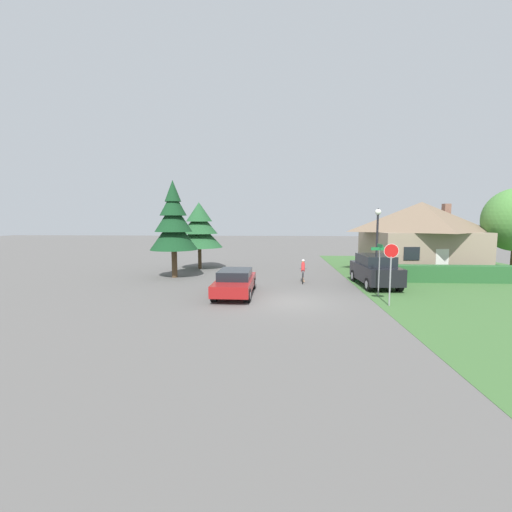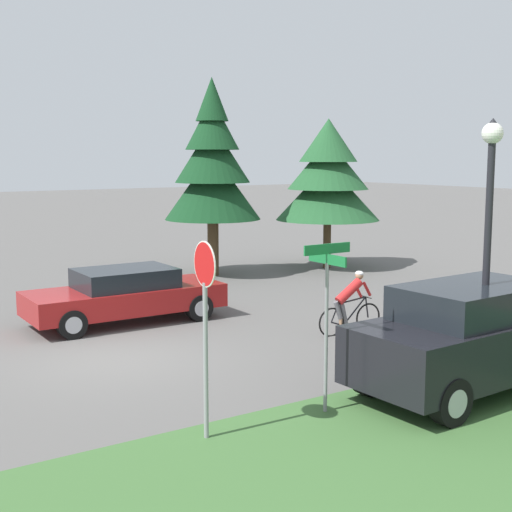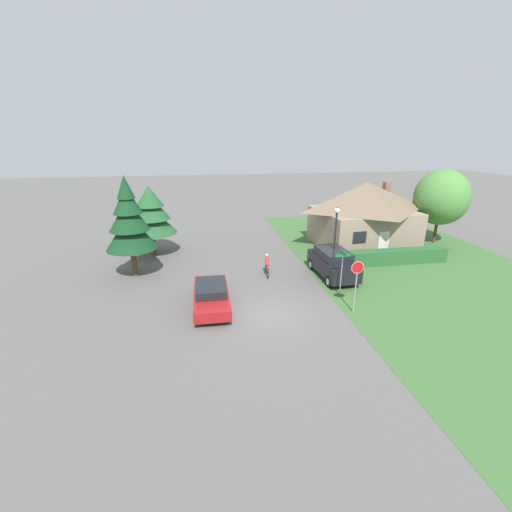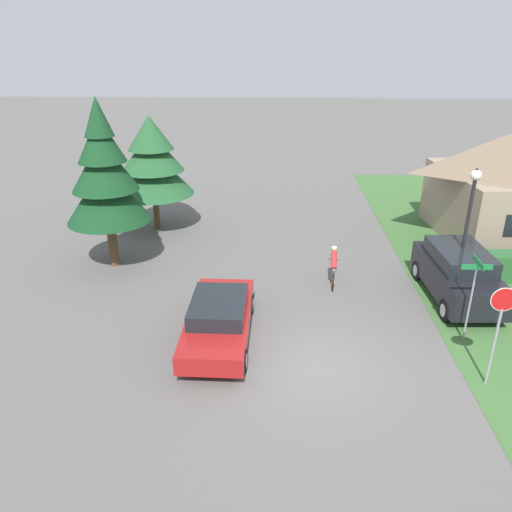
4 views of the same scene
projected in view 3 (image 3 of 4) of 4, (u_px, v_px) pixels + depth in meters
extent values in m
plane|color=#5B5956|center=(266.00, 315.00, 18.09)|extent=(140.00, 140.00, 0.00)
cube|color=#3D6633|center=(427.00, 272.00, 23.69)|extent=(16.00, 36.00, 0.01)
cube|color=gray|center=(363.00, 228.00, 29.17)|extent=(8.15, 6.77, 3.09)
pyramid|color=#75604C|center=(366.00, 196.00, 28.28)|extent=(8.80, 7.31, 2.27)
cube|color=silver|center=(383.00, 244.00, 26.54)|extent=(0.90, 0.14, 2.00)
cube|color=black|center=(360.00, 237.00, 25.80)|extent=(1.10, 0.16, 0.90)
cube|color=brown|center=(387.00, 187.00, 29.17)|extent=(0.54, 0.54, 0.80)
cube|color=#285B2D|center=(380.00, 258.00, 24.97)|extent=(10.35, 0.90, 1.08)
cube|color=maroon|center=(211.00, 297.00, 18.76)|extent=(1.91, 4.78, 0.57)
cube|color=black|center=(211.00, 288.00, 18.61)|extent=(1.67, 2.32, 0.47)
cylinder|color=black|center=(197.00, 290.00, 20.24)|extent=(0.30, 0.67, 0.67)
cylinder|color=#ADADB2|center=(197.00, 290.00, 20.24)|extent=(0.31, 0.39, 0.39)
cylinder|color=black|center=(224.00, 288.00, 20.48)|extent=(0.30, 0.67, 0.67)
cylinder|color=#ADADB2|center=(224.00, 288.00, 20.48)|extent=(0.31, 0.39, 0.39)
cylinder|color=black|center=(196.00, 317.00, 17.22)|extent=(0.30, 0.67, 0.67)
cylinder|color=#ADADB2|center=(196.00, 317.00, 17.22)|extent=(0.31, 0.39, 0.39)
cylinder|color=black|center=(229.00, 314.00, 17.46)|extent=(0.30, 0.67, 0.67)
cylinder|color=#ADADB2|center=(229.00, 314.00, 17.46)|extent=(0.31, 0.39, 0.39)
torus|color=black|center=(268.00, 274.00, 22.60)|extent=(0.10, 0.68, 0.68)
torus|color=black|center=(266.00, 268.00, 23.58)|extent=(0.10, 0.68, 0.68)
cylinder|color=black|center=(267.00, 270.00, 22.79)|extent=(0.05, 0.18, 0.53)
cylinder|color=black|center=(267.00, 268.00, 23.14)|extent=(0.09, 0.65, 0.64)
cylinder|color=black|center=(267.00, 264.00, 22.99)|extent=(0.10, 0.77, 0.13)
cylinder|color=black|center=(268.00, 274.00, 22.77)|extent=(0.06, 0.35, 0.15)
cylinder|color=black|center=(268.00, 270.00, 22.62)|extent=(0.05, 0.22, 0.42)
cylinder|color=black|center=(266.00, 265.00, 23.45)|extent=(0.05, 0.12, 0.51)
cylinder|color=black|center=(266.00, 262.00, 23.33)|extent=(0.44, 0.06, 0.02)
ellipsoid|color=black|center=(268.00, 267.00, 22.63)|extent=(0.10, 0.21, 0.05)
cylinder|color=slate|center=(268.00, 269.00, 22.68)|extent=(0.13, 0.26, 0.44)
cylinder|color=slate|center=(267.00, 269.00, 22.86)|extent=(0.13, 0.26, 0.59)
cylinder|color=tan|center=(268.00, 273.00, 22.87)|extent=(0.08, 0.08, 0.30)
cylinder|color=tan|center=(268.00, 274.00, 23.05)|extent=(0.17, 0.08, 0.21)
cylinder|color=red|center=(267.00, 262.00, 22.82)|extent=(0.28, 0.72, 0.59)
cylinder|color=red|center=(267.00, 260.00, 23.05)|extent=(0.09, 0.26, 0.36)
cylinder|color=red|center=(266.00, 259.00, 23.31)|extent=(0.09, 0.26, 0.36)
sphere|color=tan|center=(267.00, 255.00, 22.98)|extent=(0.19, 0.19, 0.19)
ellipsoid|color=white|center=(267.00, 255.00, 22.96)|extent=(0.22, 0.18, 0.12)
cube|color=black|center=(333.00, 265.00, 22.68)|extent=(2.12, 4.60, 0.96)
cube|color=black|center=(333.00, 254.00, 22.50)|extent=(1.81, 2.78, 0.58)
cylinder|color=black|center=(312.00, 264.00, 24.08)|extent=(0.29, 0.77, 0.76)
cylinder|color=#ADADB2|center=(312.00, 264.00, 24.08)|extent=(0.29, 0.45, 0.44)
cylinder|color=black|center=(335.00, 263.00, 24.41)|extent=(0.29, 0.77, 0.76)
cylinder|color=#ADADB2|center=(335.00, 263.00, 24.41)|extent=(0.29, 0.45, 0.44)
cylinder|color=black|center=(330.00, 282.00, 21.24)|extent=(0.29, 0.77, 0.76)
cylinder|color=#ADADB2|center=(330.00, 282.00, 21.24)|extent=(0.29, 0.45, 0.44)
cylinder|color=black|center=(355.00, 279.00, 21.58)|extent=(0.29, 0.77, 0.76)
cylinder|color=#ADADB2|center=(355.00, 279.00, 21.58)|extent=(0.29, 0.45, 0.44)
cylinder|color=gray|center=(355.00, 293.00, 17.95)|extent=(0.07, 0.07, 2.30)
cylinder|color=red|center=(358.00, 268.00, 17.48)|extent=(0.62, 0.06, 0.62)
cylinder|color=silver|center=(358.00, 268.00, 17.48)|extent=(0.66, 0.05, 0.66)
cylinder|color=black|center=(334.00, 245.00, 22.47)|extent=(0.13, 0.13, 4.29)
sphere|color=white|center=(337.00, 211.00, 21.70)|extent=(0.36, 0.36, 0.36)
cone|color=black|center=(337.00, 208.00, 21.64)|extent=(0.22, 0.22, 0.14)
cylinder|color=gray|center=(341.00, 276.00, 19.93)|extent=(0.06, 0.06, 2.43)
cube|color=#197238|center=(343.00, 255.00, 19.50)|extent=(0.90, 0.03, 0.16)
cube|color=#197238|center=(343.00, 253.00, 19.45)|extent=(0.03, 0.90, 0.16)
cylinder|color=#4C3823|center=(134.00, 262.00, 22.83)|extent=(0.38, 0.38, 1.94)
cone|color=#143D1E|center=(130.00, 232.00, 22.14)|extent=(3.25, 3.25, 2.26)
cone|color=#143D1E|center=(128.00, 215.00, 21.77)|extent=(2.54, 2.54, 1.99)
cone|color=#143D1E|center=(126.00, 200.00, 21.45)|extent=(1.82, 1.82, 1.72)
cone|color=#143D1E|center=(125.00, 187.00, 21.18)|extent=(1.11, 1.11, 1.45)
cylinder|color=#4C3823|center=(154.00, 244.00, 27.05)|extent=(0.29, 0.29, 1.76)
cone|color=#23562D|center=(152.00, 220.00, 26.42)|extent=(3.77, 3.77, 2.03)
cone|color=#23562D|center=(150.00, 207.00, 26.09)|extent=(2.94, 2.94, 1.79)
cone|color=#23562D|center=(149.00, 196.00, 25.81)|extent=(2.11, 2.11, 1.54)
cylinder|color=#4C3823|center=(435.00, 231.00, 29.99)|extent=(0.25, 0.25, 2.11)
ellipsoid|color=#4C893D|center=(441.00, 197.00, 29.01)|extent=(4.46, 4.46, 4.69)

